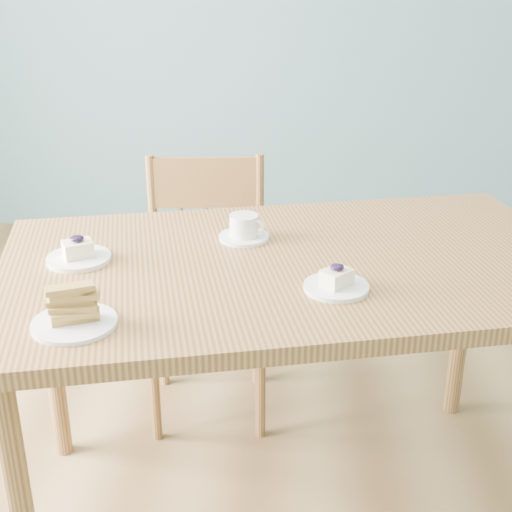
% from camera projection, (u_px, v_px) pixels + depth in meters
% --- Properties ---
extents(room, '(5.01, 5.01, 2.71)m').
position_uv_depth(room, '(341.00, 63.00, 1.57)').
color(room, '#9C7749').
rests_on(room, ground).
extents(dining_table, '(1.69, 1.18, 0.82)m').
position_uv_depth(dining_table, '(293.00, 288.00, 1.92)').
color(dining_table, '#9F743C').
rests_on(dining_table, ground).
extents(dining_chair, '(0.45, 0.43, 0.92)m').
position_uv_depth(dining_chair, '(207.00, 289.00, 2.52)').
color(dining_chair, '#9F743C').
rests_on(dining_chair, ground).
extents(cheesecake_plate_near, '(0.16, 0.16, 0.07)m').
position_uv_depth(cheesecake_plate_near, '(336.00, 283.00, 1.72)').
color(cheesecake_plate_near, white).
rests_on(cheesecake_plate_near, dining_table).
extents(cheesecake_plate_far, '(0.17, 0.17, 0.07)m').
position_uv_depth(cheesecake_plate_far, '(78.00, 254.00, 1.87)').
color(cheesecake_plate_far, white).
rests_on(cheesecake_plate_far, dining_table).
extents(coffee_cup, '(0.14, 0.14, 0.07)m').
position_uv_depth(coffee_cup, '(244.00, 229.00, 2.01)').
color(coffee_cup, white).
rests_on(coffee_cup, dining_table).
extents(biscotti_plate, '(0.19, 0.19, 0.10)m').
position_uv_depth(biscotti_plate, '(73.00, 312.00, 1.54)').
color(biscotti_plate, white).
rests_on(biscotti_plate, dining_table).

